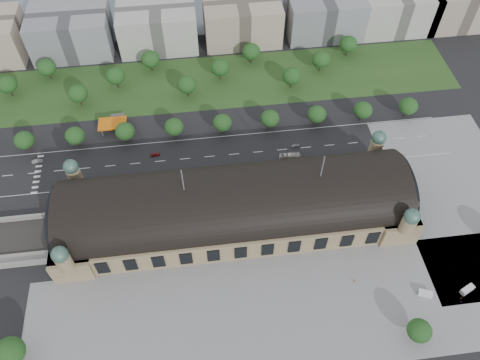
{
  "coord_description": "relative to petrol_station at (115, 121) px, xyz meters",
  "views": [
    {
      "loc": [
        -11.8,
        -112.06,
        173.18
      ],
      "look_at": [
        3.6,
        10.89,
        14.0
      ],
      "focal_mm": 35.0,
      "sensor_mm": 36.0,
      "label": 1
    }
  ],
  "objects": [
    {
      "name": "parked_car_0",
      "position": [
        -9.94,
        -41.5,
        -2.22
      ],
      "size": [
        4.71,
        3.0,
        1.47
      ],
      "primitive_type": "imported",
      "rotation": [
        0.0,
        0.0,
        -1.22
      ],
      "color": "black",
      "rests_on": "ground"
    },
    {
      "name": "parked_car_6",
      "position": [
        18.15,
        -44.28,
        -2.16
      ],
      "size": [
        5.82,
        4.67,
        1.58
      ],
      "primitive_type": "imported",
      "rotation": [
        0.0,
        0.0,
        -1.04
      ],
      "color": "black",
      "rests_on": "ground"
    },
    {
      "name": "office_7",
      "position": [
        208.91,
        67.72,
        9.05
      ],
      "size": [
        45.0,
        32.0,
        24.0
      ],
      "primitive_type": "cube",
      "color": "#B7A490",
      "rests_on": "ground"
    },
    {
      "name": "traffic_car_5",
      "position": [
        88.93,
        -26.13,
        -2.28
      ],
      "size": [
        4.2,
        1.95,
        1.33
      ],
      "primitive_type": "imported",
      "rotation": [
        0.0,
        0.0,
        1.71
      ],
      "color": "#5C5F64",
      "rests_on": "ground"
    },
    {
      "name": "parked_car_3",
      "position": [
        9.94,
        -40.28,
        -2.25
      ],
      "size": [
        4.37,
        3.51,
        1.4
      ],
      "primitive_type": "imported",
      "rotation": [
        0.0,
        0.0,
        -1.04
      ],
      "color": "#515258",
      "rests_on": "ground"
    },
    {
      "name": "pedestrian_4",
      "position": [
        136.6,
        -114.53,
        -1.99
      ],
      "size": [
        0.95,
        1.35,
        1.92
      ],
      "primitive_type": "imported",
      "rotation": [
        0.0,
        0.0,
        4.34
      ],
      "color": "gray",
      "rests_on": "ground"
    },
    {
      "name": "tree_belt_1",
      "position": [
        -57.09,
        29.72,
        5.1
      ],
      "size": [
        10.4,
        10.4,
        12.48
      ],
      "color": "#2D2116",
      "rests_on": "ground"
    },
    {
      "name": "bus_west",
      "position": [
        28.91,
        -38.28,
        -1.41
      ],
      "size": [
        11.11,
        2.87,
        3.08
      ],
      "primitive_type": "imported",
      "rotation": [
        0.0,
        0.0,
        1.54
      ],
      "color": "#BE421E",
      "rests_on": "ground"
    },
    {
      "name": "petrol_station",
      "position": [
        0.0,
        0.0,
        0.0
      ],
      "size": [
        14.0,
        13.0,
        5.05
      ],
      "color": "orange",
      "rests_on": "ground"
    },
    {
      "name": "van_south",
      "position": [
        123.64,
        -109.46,
        -1.83
      ],
      "size": [
        5.84,
        4.02,
        2.35
      ],
      "rotation": [
        0.0,
        0.0,
        -0.38
      ],
      "color": "white",
      "rests_on": "ground"
    },
    {
      "name": "tree_belt_7",
      "position": [
        56.91,
        29.72,
        5.1
      ],
      "size": [
        10.4,
        10.4,
        12.48
      ],
      "color": "#2D2116",
      "rests_on": "ground"
    },
    {
      "name": "tree_belt_4",
      "position": [
        -0.09,
        29.72,
        5.1
      ],
      "size": [
        10.4,
        10.4,
        12.48
      ],
      "color": "#2D2116",
      "rests_on": "ground"
    },
    {
      "name": "tree_row_6",
      "position": [
        77.91,
        -12.28,
        4.48
      ],
      "size": [
        9.6,
        9.6,
        11.52
      ],
      "color": "#2D2116",
      "rests_on": "ground"
    },
    {
      "name": "tree_belt_5",
      "position": [
        18.91,
        41.72,
        5.1
      ],
      "size": [
        10.4,
        10.4,
        12.48
      ],
      "color": "#2D2116",
      "rests_on": "ground"
    },
    {
      "name": "pedestrian_1",
      "position": [
        137.19,
        -113.08,
        -2.04
      ],
      "size": [
        0.76,
        0.79,
        1.82
      ],
      "primitive_type": "imported",
      "rotation": [
        0.0,
        0.0,
        0.87
      ],
      "color": "gray",
      "rests_on": "ground"
    },
    {
      "name": "tree_row_5",
      "position": [
        53.91,
        -12.28,
        4.48
      ],
      "size": [
        9.6,
        9.6,
        11.52
      ],
      "color": "#2D2116",
      "rests_on": "ground"
    },
    {
      "name": "road_slab",
      "position": [
        33.91,
        -27.28,
        -2.95
      ],
      "size": [
        260.0,
        26.0,
        0.1
      ],
      "primitive_type": "cube",
      "color": "black",
      "rests_on": "ground"
    },
    {
      "name": "tree_row_3",
      "position": [
        5.91,
        -12.28,
        4.48
      ],
      "size": [
        9.6,
        9.6,
        11.52
      ],
      "color": "#2D2116",
      "rests_on": "ground"
    },
    {
      "name": "tree_belt_2",
      "position": [
        -38.09,
        41.72,
        5.1
      ],
      "size": [
        10.4,
        10.4,
        12.48
      ],
      "color": "#2D2116",
      "rests_on": "ground"
    },
    {
      "name": "tree_belt_3",
      "position": [
        -19.09,
        17.72,
        5.1
      ],
      "size": [
        10.4,
        10.4,
        12.48
      ],
      "color": "#2D2116",
      "rests_on": "ground"
    },
    {
      "name": "tree_row_7",
      "position": [
        101.91,
        -12.28,
        4.48
      ],
      "size": [
        9.6,
        9.6,
        11.52
      ],
      "color": "#2D2116",
      "rests_on": "ground"
    },
    {
      "name": "van_east",
      "position": [
        140.63,
        -110.23,
        -1.76
      ],
      "size": [
        6.18,
        4.4,
        2.49
      ],
      "rotation": [
        0.0,
        0.0,
        0.41
      ],
      "color": "silver",
      "rests_on": "ground"
    },
    {
      "name": "tree_row_4",
      "position": [
        29.91,
        -12.28,
        4.48
      ],
      "size": [
        9.6,
        9.6,
        11.52
      ],
      "color": "#2D2116",
      "rests_on": "ground"
    },
    {
      "name": "office_3",
      "position": [
        23.91,
        67.72,
        9.05
      ],
      "size": [
        45.0,
        32.0,
        24.0
      ],
      "primitive_type": "cube",
      "color": "#B6B4AD",
      "rests_on": "ground"
    },
    {
      "name": "grass_belt",
      "position": [
        38.91,
        27.72,
        -2.95
      ],
      "size": [
        300.0,
        45.0,
        0.1
      ],
      "primitive_type": "cube",
      "color": "#2A4C1E",
      "rests_on": "ground"
    },
    {
      "name": "bus_east",
      "position": [
        84.91,
        -33.28,
        -1.43
      ],
      "size": [
        11.03,
        3.13,
        3.04
      ],
      "primitive_type": "imported",
      "rotation": [
        0.0,
        0.0,
        1.52
      ],
      "color": "silver",
      "rests_on": "ground"
    },
    {
      "name": "station",
      "position": [
        53.91,
        -65.28,
        7.33
      ],
      "size": [
        150.0,
        48.4,
        44.3
      ],
      "color": "tan",
      "rests_on": "ground"
    },
    {
      "name": "office_2",
      "position": [
        -26.09,
        67.72,
        9.05
      ],
      "size": [
        45.0,
        32.0,
        24.0
      ],
      "primitive_type": "cube",
      "color": "gray",
      "rests_on": "ground"
    },
    {
      "name": "tree_row_8",
      "position": [
        125.91,
        -12.28,
        4.48
      ],
      "size": [
        9.6,
        9.6,
        11.52
      ],
      "color": "#2D2116",
      "rests_on": "ground"
    },
    {
      "name": "parked_car_4",
      "position": [
        29.51,
        -40.98,
        -2.24
      ],
      "size": [
        4.51,
        3.26,
        1.42
      ],
      "primitive_type": "imported",
      "rotation": [
        0.0,
        0.0,
        -1.11
      ],
      "color": "silver",
      "rests_on": "ground"
    },
    {
      "name": "tree_belt_11",
      "position": [
        132.91,
        41.72,
        5.1
      ],
      "size": [
        10.4,
        10.4,
        12.48
      ],
      "color": "#2D2116",
      "rests_on": "ground"
    },
    {
      "name": "tree_plaza_sw",
      "position": [
        -31.09,
        -115.28,
        5.1
      ],
      "size": [
        11.0,
        11.0,
        12.73
      ],
      "color": "#2D2116",
      "rests_on": "ground"
    },
    {
      "name": "plaza_east",
      "position": [
        156.91,
        -65.28,
        -2.95
      ],
      "size": [
        56.0,
        100.0,
        0.12
      ],
      "primitive_type": "cube",
      "color": "gray",
      "rests_on": "ground"
    },
    {
      "name": "tree_row_9",
      "position": [
        149.91,
        -12.28,
        4.48
      ],
      "size": [
        9.6,
        9.6,
        11.52
      ],
      "color": "#2D2116",
      "rests_on": "ground"
    },
    {
      "name": "tree_belt_6",
      "position": [
        37.91,
        17.72,
        5.1
      ],
      "size": [
        10.4,
        10.4,
        12.48
      ],
      "color": "#2D2116",
      "rests_on": "ground"
    },
    {
      "name": "parked_car_1",
      "position": [
        -15.01,
        -43.59,
        -2.26
      ],
      "size": [
        5.26,
        4.89,
        1.37
      ],
      "primitive_type": "imported",
      "rotation": [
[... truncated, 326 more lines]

